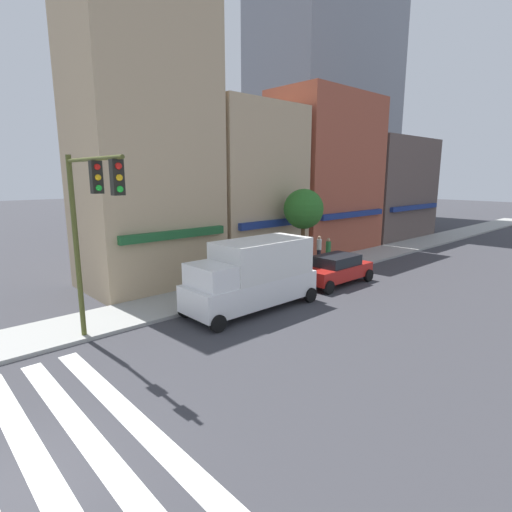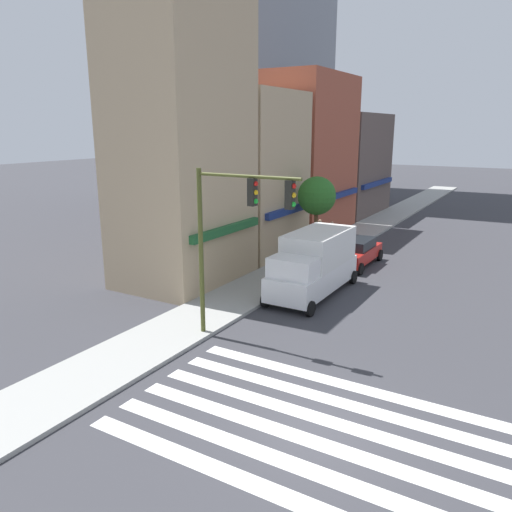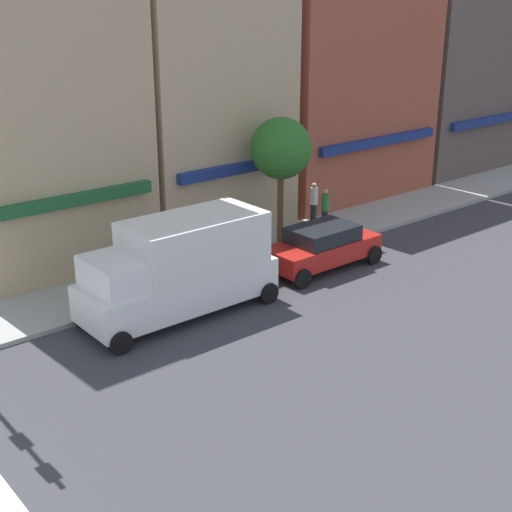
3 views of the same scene
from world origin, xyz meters
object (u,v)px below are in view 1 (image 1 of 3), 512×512
(sedan_red, at_px, (336,269))
(street_tree, at_px, (304,209))
(traffic_signal, at_px, (89,213))
(pedestrian_green_top, at_px, (328,251))
(box_truck_white, at_px, (253,274))
(pedestrian_white_shirt, at_px, (319,249))

(sedan_red, xyz_separation_m, street_tree, (0.47, 2.80, 3.00))
(street_tree, bearing_deg, traffic_signal, -168.99)
(traffic_signal, bearing_deg, pedestrian_green_top, 8.93)
(sedan_red, height_order, pedestrian_green_top, pedestrian_green_top)
(sedan_red, relative_size, street_tree, 0.90)
(box_truck_white, bearing_deg, pedestrian_white_shirt, 21.90)
(pedestrian_green_top, xyz_separation_m, street_tree, (-2.33, 0.13, 2.77))
(box_truck_white, relative_size, pedestrian_white_shirt, 3.51)
(sedan_red, height_order, street_tree, street_tree)
(street_tree, bearing_deg, sedan_red, -99.46)
(box_truck_white, distance_m, street_tree, 7.46)
(street_tree, bearing_deg, pedestrian_green_top, -3.22)
(box_truck_white, height_order, street_tree, street_tree)
(pedestrian_green_top, distance_m, street_tree, 3.62)
(pedestrian_white_shirt, distance_m, street_tree, 3.92)
(sedan_red, bearing_deg, box_truck_white, -179.95)
(traffic_signal, relative_size, box_truck_white, 1.04)
(traffic_signal, relative_size, pedestrian_white_shirt, 3.65)
(box_truck_white, relative_size, street_tree, 1.27)
(box_truck_white, distance_m, sedan_red, 6.11)
(street_tree, bearing_deg, pedestrian_white_shirt, 17.88)
(pedestrian_green_top, bearing_deg, traffic_signal, -16.35)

